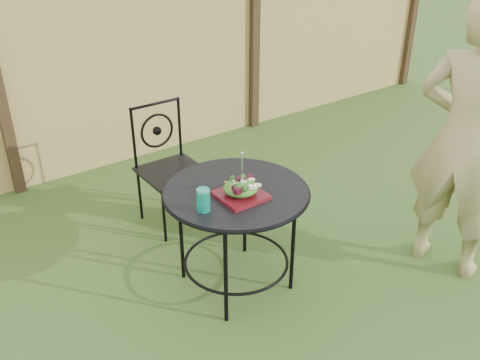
{
  "coord_description": "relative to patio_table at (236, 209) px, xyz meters",
  "views": [
    {
      "loc": [
        -2.13,
        -2.37,
        2.34
      ],
      "look_at": [
        -0.41,
        0.03,
        0.75
      ],
      "focal_mm": 40.0,
      "sensor_mm": 36.0,
      "label": 1
    }
  ],
  "objects": [
    {
      "name": "ground",
      "position": [
        0.47,
        0.02,
        -0.59
      ],
      "size": [
        60.0,
        60.0,
        0.0
      ],
      "primitive_type": "plane",
      "color": "#204114",
      "rests_on": "ground"
    },
    {
      "name": "drinking_glass",
      "position": [
        -0.29,
        -0.09,
        0.21
      ],
      "size": [
        0.08,
        0.08,
        0.14
      ],
      "primitive_type": "cylinder",
      "color": "#0B896C",
      "rests_on": "patio_table"
    },
    {
      "name": "patio_chair",
      "position": [
        0.05,
        0.97,
        -0.08
      ],
      "size": [
        0.46,
        0.46,
        0.95
      ],
      "color": "black",
      "rests_on": "ground"
    },
    {
      "name": "fence",
      "position": [
        0.47,
        2.21,
        0.36
      ],
      "size": [
        8.0,
        0.12,
        1.9
      ],
      "color": "tan",
      "rests_on": "ground"
    },
    {
      "name": "salad",
      "position": [
        -0.03,
        -0.09,
        0.2
      ],
      "size": [
        0.21,
        0.21,
        0.08
      ],
      "primitive_type": "ellipsoid",
      "color": "#235614",
      "rests_on": "salad_plate"
    },
    {
      "name": "patio_table",
      "position": [
        0.0,
        0.0,
        0.0
      ],
      "size": [
        0.92,
        0.92,
        0.72
      ],
      "color": "black",
      "rests_on": "ground"
    },
    {
      "name": "diner",
      "position": [
        1.34,
        -0.66,
        0.36
      ],
      "size": [
        0.62,
        0.79,
        1.9
      ],
      "primitive_type": "imported",
      "rotation": [
        0.0,
        0.0,
        1.85
      ],
      "color": "#9E8C5A",
      "rests_on": "ground"
    },
    {
      "name": "salad_plate",
      "position": [
        -0.03,
        -0.09,
        0.15
      ],
      "size": [
        0.27,
        0.27,
        0.02
      ],
      "primitive_type": "cube",
      "color": "#45090E",
      "rests_on": "patio_table"
    },
    {
      "name": "fork",
      "position": [
        -0.02,
        -0.09,
        0.33
      ],
      "size": [
        0.01,
        0.01,
        0.18
      ],
      "primitive_type": "cylinder",
      "color": "silver",
      "rests_on": "salad"
    }
  ]
}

